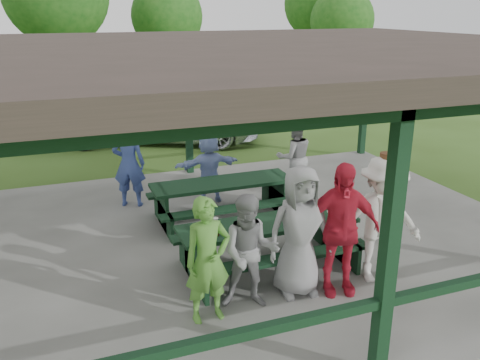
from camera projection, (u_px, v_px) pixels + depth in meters
name	position (u px, v px, depth m)	size (l,w,h in m)	color
ground	(248.00, 240.00, 8.88)	(90.00, 90.00, 0.00)	#345119
concrete_slab	(248.00, 237.00, 8.87)	(10.00, 8.00, 0.10)	slate
pavilion_structure	(249.00, 54.00, 7.86)	(10.60, 8.60, 3.24)	black
picnic_table_near	(268.00, 239.00, 7.59)	(2.70, 1.39, 0.75)	black
picnic_table_far	(223.00, 195.00, 9.35)	(2.59, 1.39, 0.75)	black
table_setting	(258.00, 221.00, 7.46)	(2.43, 0.45, 0.10)	white
contestant_green	(208.00, 260.00, 6.23)	(0.60, 0.39, 1.63)	#559936
contestant_grey_left	(250.00, 252.00, 6.52)	(0.76, 0.59, 1.55)	gray
contestant_grey_mid	(299.00, 231.00, 6.80)	(0.89, 0.58, 1.83)	gray
contestant_red	(340.00, 229.00, 6.82)	(1.10, 0.46, 1.87)	red
contestant_white_fedora	(381.00, 220.00, 7.12)	(1.31, 0.93, 1.91)	silver
spectator_lblue	(209.00, 167.00, 10.15)	(1.34, 0.43, 1.44)	#92A7E2
spectator_blue	(129.00, 164.00, 9.91)	(0.63, 0.41, 1.72)	#394C94
spectator_grey	(294.00, 157.00, 10.55)	(0.78, 0.61, 1.60)	#939396
pickup_truck	(174.00, 115.00, 15.41)	(2.50, 5.42, 1.51)	silver
farm_trailer	(60.00, 122.00, 14.91)	(3.77, 2.48, 1.33)	navy
tree_mid	(167.00, 17.00, 23.31)	(3.27, 3.27, 5.11)	#2F1F13
tree_right	(342.00, 21.00, 24.59)	(3.07, 3.07, 4.80)	#2F1F13
tree_far_right	(320.00, 4.00, 27.14)	(3.81, 3.81, 5.96)	#2F1F13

